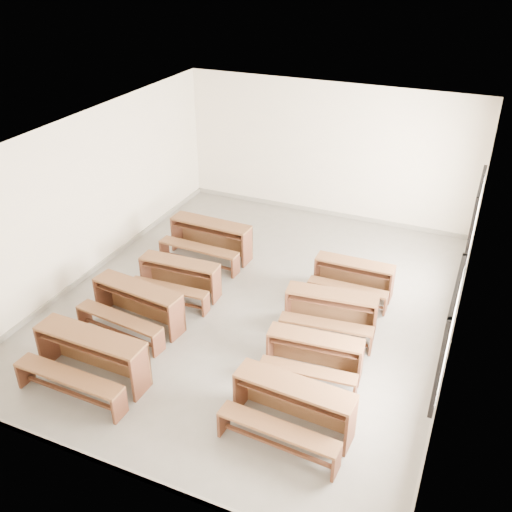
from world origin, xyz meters
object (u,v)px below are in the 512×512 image
at_px(desk_set_0, 90,355).
at_px(desk_set_5, 314,353).
at_px(desk_set_6, 331,309).
at_px(desk_set_1, 137,303).
at_px(desk_set_4, 292,405).
at_px(desk_set_2, 179,275).
at_px(desk_set_7, 353,276).
at_px(desk_set_3, 210,237).

bearing_deg(desk_set_0, desk_set_5, 27.20).
height_order(desk_set_0, desk_set_6, desk_set_0).
xyz_separation_m(desk_set_1, desk_set_6, (3.13, 1.22, -0.03)).
height_order(desk_set_0, desk_set_4, desk_set_0).
height_order(desk_set_1, desk_set_4, desk_set_1).
height_order(desk_set_4, desk_set_6, desk_set_4).
distance_m(desk_set_0, desk_set_5, 3.42).
relative_size(desk_set_0, desk_set_6, 1.10).
relative_size(desk_set_0, desk_set_2, 1.16).
xyz_separation_m(desk_set_1, desk_set_5, (3.23, 0.01, -0.05)).
bearing_deg(desk_set_2, desk_set_7, 21.30).
xyz_separation_m(desk_set_0, desk_set_1, (-0.16, 1.49, -0.03)).
bearing_deg(desk_set_7, desk_set_0, -127.96).
bearing_deg(desk_set_1, desk_set_2, 87.75).
bearing_deg(desk_set_3, desk_set_7, -1.87).
relative_size(desk_set_1, desk_set_5, 1.15).
bearing_deg(desk_set_4, desk_set_5, 97.67).
bearing_deg(desk_set_4, desk_set_3, 133.50).
height_order(desk_set_3, desk_set_4, desk_set_3).
bearing_deg(desk_set_2, desk_set_6, -1.06).
distance_m(desk_set_3, desk_set_4, 5.11).
bearing_deg(desk_set_5, desk_set_1, 174.80).
bearing_deg(desk_set_1, desk_set_7, 44.23).
bearing_deg(desk_set_4, desk_set_2, 146.45).
bearing_deg(desk_set_5, desk_set_6, 89.44).
bearing_deg(desk_set_7, desk_set_6, -93.29).
relative_size(desk_set_3, desk_set_6, 1.08).
bearing_deg(desk_set_5, desk_set_4, -91.06).
height_order(desk_set_4, desk_set_7, desk_set_4).
relative_size(desk_set_1, desk_set_3, 1.00).
xyz_separation_m(desk_set_1, desk_set_4, (3.33, -1.22, -0.00)).
xyz_separation_m(desk_set_1, desk_set_7, (3.19, 2.47, -0.05)).
bearing_deg(desk_set_6, desk_set_0, -144.31).
xyz_separation_m(desk_set_3, desk_set_6, (3.10, -1.47, -0.05)).
distance_m(desk_set_5, desk_set_6, 1.21).
relative_size(desk_set_0, desk_set_5, 1.18).
xyz_separation_m(desk_set_4, desk_set_6, (-0.19, 2.44, -0.03)).
bearing_deg(desk_set_7, desk_set_4, -88.46).
bearing_deg(desk_set_1, desk_set_3, 95.76).
distance_m(desk_set_2, desk_set_6, 2.96).
height_order(desk_set_0, desk_set_3, desk_set_0).
xyz_separation_m(desk_set_3, desk_set_4, (3.29, -3.90, -0.02)).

